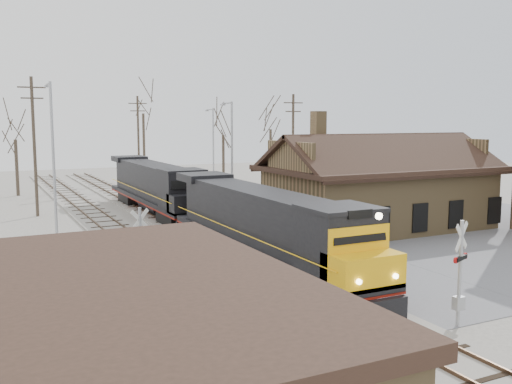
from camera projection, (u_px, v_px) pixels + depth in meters
ground at (330, 302)px, 23.10m from camera, size 140.00×140.00×0.00m
road at (330, 301)px, 23.10m from camera, size 60.00×9.00×0.03m
track_main at (198, 234)px, 36.41m from camera, size 3.40×90.00×0.24m
track_siding at (128, 241)px, 34.42m from camera, size 3.40×90.00×0.24m
depot at (379, 193)px, 38.76m from camera, size 15.20×9.31×7.90m
locomotive_lead at (267, 227)px, 27.73m from camera, size 2.73×18.31×4.06m
locomotive_trailing at (156, 187)px, 44.24m from camera, size 2.73×18.31×3.84m
crossbuck_near at (460, 277)px, 20.12m from camera, size 1.04×0.49×3.85m
crossbuck_far at (141, 250)px, 24.64m from camera, size 0.99×0.44×3.60m
streetlight_a at (53, 152)px, 34.87m from camera, size 0.25×2.04×9.63m
streetlight_b at (231, 152)px, 43.67m from camera, size 0.25×2.04×8.71m
streetlight_c at (213, 145)px, 59.11m from camera, size 0.25×2.04×8.48m
utility_pole_a at (34, 144)px, 42.90m from camera, size 2.00×0.24×10.53m
utility_pole_b at (138, 140)px, 61.89m from camera, size 2.00×0.24×9.88m
utility_pole_c at (293, 144)px, 53.38m from camera, size 2.00×0.24×9.69m
tree_b at (15, 130)px, 54.54m from camera, size 3.63×3.63×8.90m
tree_c at (143, 102)px, 68.01m from camera, size 5.39×5.39×13.21m
tree_d at (223, 127)px, 62.56m from camera, size 3.76×3.76×9.22m
tree_e at (271, 120)px, 65.82m from camera, size 4.17×4.17×10.21m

